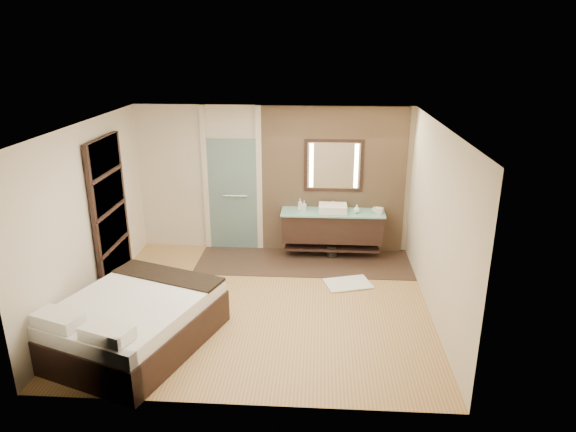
# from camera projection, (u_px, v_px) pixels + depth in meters

# --- Properties ---
(floor) EXTENTS (5.00, 5.00, 0.00)m
(floor) POSITION_uv_depth(u_px,v_px,m) (261.00, 304.00, 7.75)
(floor) COLOR #9E7342
(floor) RESTS_ON ground
(tile_strip) EXTENTS (3.80, 1.30, 0.01)m
(tile_strip) POSITION_uv_depth(u_px,v_px,m) (304.00, 262.00, 9.22)
(tile_strip) COLOR #39291F
(tile_strip) RESTS_ON floor
(stone_wall) EXTENTS (2.60, 0.08, 2.70)m
(stone_wall) POSITION_uv_depth(u_px,v_px,m) (333.00, 181.00, 9.33)
(stone_wall) COLOR #A57E5E
(stone_wall) RESTS_ON floor
(vanity) EXTENTS (1.85, 0.55, 0.88)m
(vanity) POSITION_uv_depth(u_px,v_px,m) (332.00, 226.00, 9.30)
(vanity) COLOR black
(vanity) RESTS_ON stone_wall
(mirror_unit) EXTENTS (1.06, 0.04, 0.96)m
(mirror_unit) POSITION_uv_depth(u_px,v_px,m) (334.00, 166.00, 9.18)
(mirror_unit) COLOR black
(mirror_unit) RESTS_ON stone_wall
(frosted_door) EXTENTS (1.10, 0.12, 2.70)m
(frosted_door) POSITION_uv_depth(u_px,v_px,m) (233.00, 190.00, 9.50)
(frosted_door) COLOR #9EC8C5
(frosted_door) RESTS_ON floor
(shoji_partition) EXTENTS (0.06, 1.20, 2.40)m
(shoji_partition) POSITION_uv_depth(u_px,v_px,m) (110.00, 213.00, 8.06)
(shoji_partition) COLOR black
(shoji_partition) RESTS_ON floor
(bed) EXTENTS (2.26, 2.51, 0.80)m
(bed) POSITION_uv_depth(u_px,v_px,m) (133.00, 322.00, 6.64)
(bed) COLOR black
(bed) RESTS_ON floor
(bath_mat) EXTENTS (0.83, 0.69, 0.02)m
(bath_mat) POSITION_uv_depth(u_px,v_px,m) (348.00, 283.00, 8.37)
(bath_mat) COLOR white
(bath_mat) RESTS_ON floor
(waste_bin) EXTENTS (0.20, 0.20, 0.24)m
(waste_bin) POSITION_uv_depth(u_px,v_px,m) (332.00, 251.00, 9.39)
(waste_bin) COLOR black
(waste_bin) RESTS_ON floor
(tissue_box) EXTENTS (0.16, 0.16, 0.10)m
(tissue_box) POSITION_uv_depth(u_px,v_px,m) (379.00, 211.00, 9.09)
(tissue_box) COLOR silver
(tissue_box) RESTS_ON vanity
(soap_bottle_a) EXTENTS (0.11, 0.11, 0.22)m
(soap_bottle_a) POSITION_uv_depth(u_px,v_px,m) (300.00, 205.00, 9.22)
(soap_bottle_a) COLOR silver
(soap_bottle_a) RESTS_ON vanity
(soap_bottle_b) EXTENTS (0.09, 0.09, 0.18)m
(soap_bottle_b) POSITION_uv_depth(u_px,v_px,m) (304.00, 206.00, 9.22)
(soap_bottle_b) COLOR #B2B2B2
(soap_bottle_b) RESTS_ON vanity
(soap_bottle_c) EXTENTS (0.14, 0.14, 0.15)m
(soap_bottle_c) POSITION_uv_depth(u_px,v_px,m) (357.00, 209.00, 9.11)
(soap_bottle_c) COLOR #C2F4EF
(soap_bottle_c) RESTS_ON vanity
(cup) EXTENTS (0.13, 0.13, 0.09)m
(cup) POSITION_uv_depth(u_px,v_px,m) (376.00, 210.00, 9.13)
(cup) COLOR white
(cup) RESTS_ON vanity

